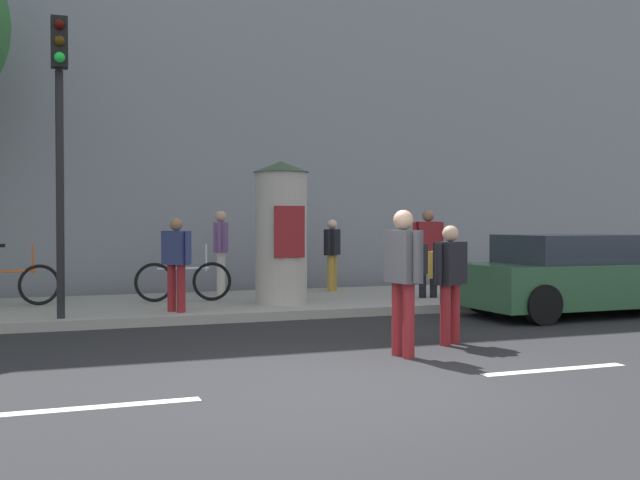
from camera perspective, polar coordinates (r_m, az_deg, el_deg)
The scene contains 15 objects.
ground_plane at distance 7.60m, azimuth 2.40°, elevation -10.88°, with size 80.00×80.00×0.00m, color #232326.
sidewalk_curb at distance 14.22m, azimuth -8.73°, elevation -4.88°, with size 36.00×4.00×0.15m, color #9E9B93.
lane_markings at distance 7.60m, azimuth 2.40°, elevation -10.85°, with size 25.80×0.16×0.01m.
building_backdrop at distance 19.54m, azimuth -11.90°, elevation 14.04°, with size 36.00×5.00×11.84m, color gray.
traffic_light at distance 12.19m, azimuth -18.88°, elevation 8.61°, with size 0.24×0.45×4.50m.
poster_column at distance 13.66m, azimuth -2.92°, elevation 0.64°, with size 1.02×1.02×2.55m.
pedestrian_with_bag at distance 10.17m, azimuth 9.60°, elevation -2.48°, with size 0.58×0.51×1.57m.
pedestrian_in_light_jacket at distance 9.15m, azimuth 6.33°, elevation -2.10°, with size 0.42×0.67×1.76m.
pedestrian_in_red_top at distance 14.90m, azimuth 8.06°, elevation -0.36°, with size 0.63×0.42×1.71m.
pedestrian_tallest at distance 15.48m, azimuth -7.42°, elevation -0.40°, with size 0.38×0.58×1.69m.
pedestrian_in_dark_shirt at distance 16.15m, azimuth 0.91°, elevation -0.70°, with size 0.47×0.53×1.52m.
pedestrian_with_backpack at distance 12.60m, azimuth -10.69°, elevation -1.26°, with size 0.44×0.57×1.53m.
bicycle_leaning at distance 14.22m, azimuth -22.32°, elevation -3.08°, with size 1.75×0.39×1.09m.
bicycle_upright at distance 14.31m, azimuth -10.18°, elevation -2.98°, with size 1.76×0.30×1.09m.
parked_car_red at distance 13.91m, azimuth 18.75°, elevation -2.58°, with size 4.10×1.88×1.40m.
Camera 1 is at (-2.90, -6.84, 1.60)m, focal length 42.82 mm.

